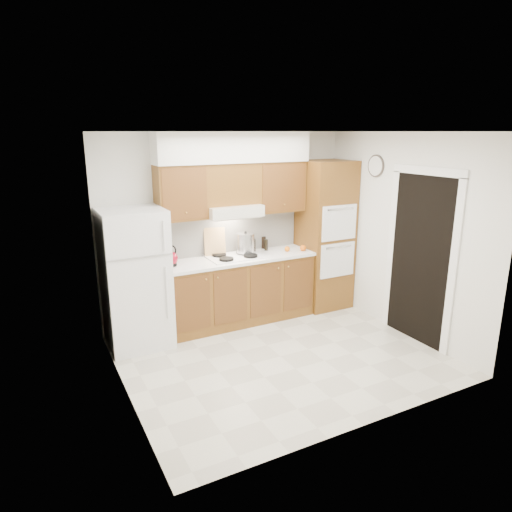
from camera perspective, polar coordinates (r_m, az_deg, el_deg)
The scene contains 26 objects.
floor at distance 5.59m, azimuth 3.09°, elevation -12.42°, with size 3.60×3.60×0.00m, color beige.
ceiling at distance 4.95m, azimuth 3.53°, elevation 15.28°, with size 3.60×3.60×0.00m, color white.
wall_back at distance 6.42m, azimuth -3.58°, elevation 3.60°, with size 3.60×0.02×2.60m, color silver.
wall_left at distance 4.50m, azimuth -16.81°, elevation -2.16°, with size 0.02×3.00×2.60m, color silver.
wall_right at distance 6.22m, azimuth 17.72°, elevation 2.50°, with size 0.02×3.00×2.60m, color silver.
fridge at distance 5.77m, azimuth -14.86°, elevation -2.76°, with size 0.75×0.72×1.72m, color white.
base_cabinets at distance 6.40m, azimuth -2.15°, elevation -4.34°, with size 2.11×0.60×0.90m, color brown.
countertop at distance 6.24m, azimuth -2.15°, elevation -0.31°, with size 2.13×0.62×0.04m, color white.
backsplash at distance 6.43m, azimuth -3.31°, elevation 2.90°, with size 2.11×0.03×0.56m, color white.
oven_cabinet at distance 6.90m, azimuth 8.57°, elevation 2.58°, with size 0.70×0.65×2.20m, color brown.
upper_cab_left at distance 5.92m, azimuth -9.40°, elevation 7.83°, with size 0.63×0.33×0.70m, color brown.
upper_cab_right at distance 6.51m, azimuth 2.76°, elevation 8.68°, with size 0.73×0.33×0.70m, color brown.
range_hood at distance 6.16m, azimuth -2.98°, elevation 5.71°, with size 0.75×0.45×0.15m, color silver.
upper_cab_over_hood at distance 6.16m, azimuth -3.26°, elevation 9.00°, with size 0.75×0.33×0.55m, color brown.
soffit at distance 6.13m, azimuth -2.83°, elevation 13.43°, with size 2.13×0.36×0.40m, color silver.
cooktop at distance 6.23m, azimuth -2.65°, elevation -0.09°, with size 0.74×0.50×0.01m, color white.
doorway at distance 6.03m, azimuth 19.78°, elevation -0.50°, with size 0.02×0.90×2.10m, color black.
wall_clock at distance 6.48m, azimuth 14.76°, elevation 10.84°, with size 0.30×0.30×0.02m, color #3F3833.
kettle at distance 5.88m, azimuth -10.60°, elevation -0.32°, with size 0.18×0.18×0.18m, color maroon.
cutting_board at distance 6.28m, azimuth -5.17°, elevation 1.81°, with size 0.29×0.02×0.39m, color tan.
stock_pot at distance 6.34m, azimuth -1.33°, elevation 1.63°, with size 0.25×0.25×0.26m, color #B1B1B6.
condiment_a at distance 6.49m, azimuth -0.28°, elevation 1.31°, with size 0.05×0.05×0.18m, color black.
condiment_b at distance 6.56m, azimuth 1.28°, elevation 1.40°, with size 0.05×0.05×0.16m, color black.
condiment_c at distance 6.67m, azimuth 0.97°, elevation 1.69°, with size 0.06×0.06×0.18m, color black.
orange_near at distance 6.57m, azimuth 5.90°, elevation 1.00°, with size 0.09×0.09×0.09m, color #DD5F0B.
orange_far at distance 6.53m, azimuth 3.92°, elevation 0.89°, with size 0.08×0.08×0.08m, color #D6560B.
Camera 1 is at (-2.55, -4.24, 2.60)m, focal length 32.00 mm.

